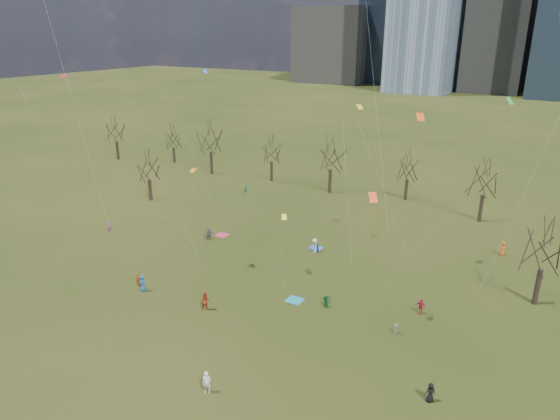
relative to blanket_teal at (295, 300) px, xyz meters
The scene contains 20 objects.
ground 8.12m from the blanket_teal, 128.88° to the right, with size 500.00×500.00×0.00m, color black.
bare_tree_row 31.92m from the blanket_teal, 99.53° to the left, with size 113.04×29.80×9.50m.
blanket_teal is the anchor object (origin of this frame).
blanket_navy 13.15m from the blanket_teal, 107.65° to the left, with size 1.60×1.50×0.03m, color blue.
blanket_crimson 19.32m from the blanket_teal, 149.12° to the left, with size 1.60×1.50×0.03m, color #CF2949.
person_0 15.95m from the blanket_teal, 156.21° to the right, with size 0.89×0.58×1.81m, color #23569B.
person_1 15.31m from the blanket_teal, 86.42° to the right, with size 0.67×0.44×1.83m, color white.
person_2 8.92m from the blanket_teal, 137.32° to the right, with size 0.93×0.72×1.91m, color #A12C17.
person_3 10.71m from the blanket_teal, ahead, with size 0.66×0.38×1.02m, color slate.
person_4 16.89m from the blanket_teal, 159.62° to the right, with size 0.83×0.34×1.41m, color orange.
person_5 3.38m from the blanket_teal, ahead, with size 1.25×0.40×1.35m, color #19713A.
person_6 17.40m from the blanket_teal, 26.02° to the right, with size 0.77×0.50×1.57m, color black.
person_7 30.55m from the blanket_teal, behind, with size 0.57×0.38×1.57m, color #8E4890.
person_8 11.92m from the blanket_teal, 105.86° to the left, with size 0.53×0.41×1.10m, color #294EB4.
person_9 11.85m from the blanket_teal, 107.32° to the left, with size 1.16×0.67×1.80m, color silver.
person_10 12.30m from the blanket_teal, 18.77° to the left, with size 0.95×0.39×1.61m, color #BF1B3C.
person_11 18.78m from the blanket_teal, 155.70° to the left, with size 1.64×0.52×1.76m, color #5A5A5E.
person_12 27.58m from the blanket_teal, 53.50° to the left, with size 0.86×0.56×1.77m, color #EC571A.
person_13 35.58m from the blanket_teal, 132.35° to the left, with size 0.69×0.45×1.89m, color #186E56.
kites_airborne 15.86m from the blanket_teal, 105.50° to the left, with size 59.10×28.33×32.29m.
Camera 1 is at (26.42, -32.45, 25.84)m, focal length 32.00 mm.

